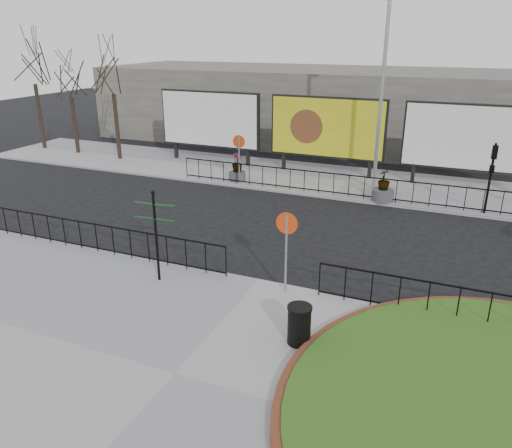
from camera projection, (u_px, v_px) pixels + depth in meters
The scene contains 21 objects.
ground at pixel (259, 282), 15.59m from camera, with size 90.00×90.00×0.00m, color black.
pavement_near at pixel (175, 375), 11.27m from camera, with size 30.00×10.00×0.12m, color gray.
pavement_far at pixel (348, 182), 25.89m from camera, with size 44.00×6.00×0.12m, color gray.
railing_near_left at pixel (96, 237), 17.27m from camera, with size 10.00×0.10×1.10m, color black, non-canonical shape.
railing_near_right at pixel (490, 310), 12.74m from camera, with size 9.00×0.10×1.10m, color black, non-canonical shape.
railing_far at pixel (356, 187), 22.99m from camera, with size 18.00×0.10×1.10m, color black, non-canonical shape.
speed_sign_far at pixel (239, 149), 24.81m from camera, with size 0.64×0.07×2.47m.
speed_sign_near at pixel (287, 235), 14.20m from camera, with size 0.64×0.07×2.47m.
billboard_left at pixel (210, 120), 28.90m from camera, with size 6.20×0.31×4.10m.
billboard_mid at pixel (327, 128), 26.36m from camera, with size 6.20×0.31×4.10m.
billboard_right at pixel (469, 138), 23.82m from camera, with size 6.20×0.31×4.10m.
lamp_post at pixel (382, 91), 22.78m from camera, with size 0.74×0.18×9.23m.
signal_pole_a at pixel (492, 168), 20.51m from camera, with size 0.22×0.26×3.00m.
tree_left at pixel (114, 100), 29.26m from camera, with size 2.00×2.00×7.00m, color #2D2119, non-canonical shape.
tree_mid at pixel (72, 103), 30.93m from camera, with size 2.00×2.00×6.20m, color #2D2119, non-canonical shape.
tree_far at pixel (36, 90), 31.96m from camera, with size 2.00×2.00×7.50m, color #2D2119, non-canonical shape.
building_backdrop at pixel (384, 109), 33.62m from camera, with size 40.00×10.00×5.00m, color slate.
fingerpost_sign at pixel (155, 227), 14.89m from camera, with size 1.36×0.32×2.91m.
litter_bin at pixel (299, 325), 12.17m from camera, with size 0.62×0.62×1.02m.
planter_a at pixel (237, 170), 25.83m from camera, with size 0.85×0.85×1.42m.
planter_c at pixel (383, 190), 22.65m from camera, with size 1.00×1.00×1.48m.
Camera 1 is at (5.30, -12.85, 7.30)m, focal length 35.00 mm.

